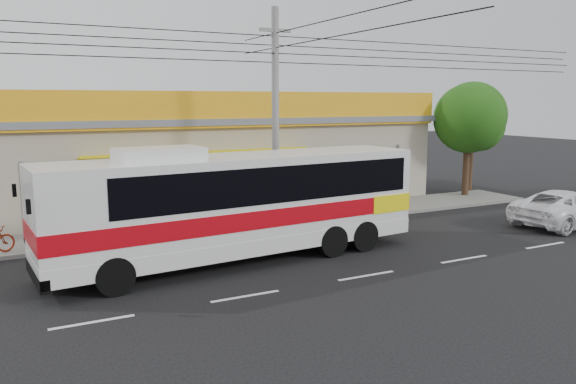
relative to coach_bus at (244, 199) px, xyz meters
name	(u,v)px	position (x,y,z in m)	size (l,w,h in m)	color
ground	(324,256)	(2.64, -0.78, -2.09)	(120.00, 120.00, 0.00)	black
sidewalk	(254,221)	(2.64, 5.22, -2.02)	(30.00, 3.20, 0.15)	slate
lane_markings	(366,276)	(2.64, -3.28, -2.09)	(50.00, 0.12, 0.01)	silver
storefront_building	(211,159)	(2.63, 10.76, 0.21)	(22.60, 9.20, 5.70)	#A29983
coach_bus	(244,199)	(0.00, 0.00, 0.00)	(12.86, 3.72, 3.91)	silver
motorbike_dark	(46,232)	(-5.80, 4.58, -1.47)	(0.44, 1.56, 0.94)	black
white_car	(567,208)	(14.39, -1.32, -1.34)	(2.50, 5.43, 1.51)	white
utility_pole	(275,48)	(2.81, 3.42, 5.24)	(34.00, 14.00, 8.89)	slate
tree_near	(471,121)	(15.72, 5.82, 2.11)	(3.75, 3.75, 6.21)	#321D14
tree_far	(474,118)	(17.11, 6.95, 2.21)	(3.84, 3.84, 6.36)	#321D14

